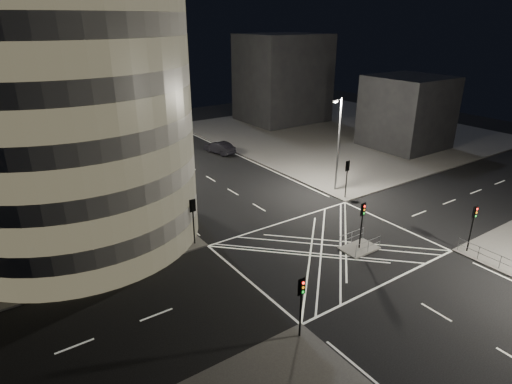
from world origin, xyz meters
TOP-DOWN VIEW (x-y plane):
  - ground at (0.00, 0.00)m, footprint 120.00×120.00m
  - sidewalk_far_right at (29.00, 27.00)m, footprint 42.00×42.00m
  - central_island at (2.00, -1.50)m, footprint 3.00×2.00m
  - building_right_far at (26.00, 40.00)m, footprint 14.00×12.00m
  - building_right_near at (30.00, 16.00)m, footprint 10.00×10.00m
  - building_far_end at (-4.00, 58.00)m, footprint 18.00×8.00m
  - tree_a at (-10.50, 9.00)m, footprint 4.19×4.19m
  - tree_b at (-10.50, 15.00)m, footprint 4.87×4.87m
  - tree_c at (-10.50, 21.00)m, footprint 4.10×4.10m
  - tree_d at (-10.50, 27.00)m, footprint 5.36×5.36m
  - tree_e at (-10.50, 33.00)m, footprint 4.27×4.27m
  - traffic_signal_fl at (-8.80, 6.80)m, footprint 0.55×0.22m
  - traffic_signal_nl at (-8.80, -6.80)m, footprint 0.55×0.22m
  - traffic_signal_fr at (8.80, 6.80)m, footprint 0.55×0.22m
  - traffic_signal_nr at (8.80, -6.80)m, footprint 0.55×0.22m
  - traffic_signal_island at (2.00, -1.50)m, footprint 0.55×0.22m
  - street_lamp_left_near at (-9.44, 12.00)m, footprint 1.25×0.25m
  - street_lamp_left_far at (-9.44, 30.00)m, footprint 1.25×0.25m
  - street_lamp_right_far at (9.44, 9.00)m, footprint 1.25×0.25m
  - railing_island_south at (2.00, -2.40)m, footprint 2.80×0.06m
  - railing_island_north at (2.00, -0.60)m, footprint 2.80×0.06m
  - sedan at (6.08, 28.44)m, footprint 2.64×5.27m

SIDE VIEW (x-z plane):
  - ground at x=0.00m, z-range 0.00..0.00m
  - sidewalk_far_right at x=29.00m, z-range 0.00..0.15m
  - central_island at x=2.00m, z-range 0.00..0.15m
  - railing_island_south at x=2.00m, z-range 0.15..1.25m
  - railing_island_north at x=2.00m, z-range 0.15..1.25m
  - sedan at x=6.08m, z-range 0.00..1.66m
  - traffic_signal_fl at x=-8.80m, z-range 0.91..4.91m
  - traffic_signal_nl at x=-8.80m, z-range 0.91..4.91m
  - traffic_signal_fr at x=8.80m, z-range 0.91..4.91m
  - traffic_signal_nr at x=8.80m, z-range 0.91..4.91m
  - traffic_signal_island at x=2.00m, z-range 0.91..4.91m
  - tree_c at x=-10.50m, z-range 1.04..7.55m
  - tree_e at x=-10.50m, z-range 1.02..7.68m
  - tree_a at x=-10.50m, z-range 1.20..8.15m
  - tree_d at x=-10.50m, z-range 0.97..8.77m
  - tree_b at x=-10.50m, z-range 1.16..8.80m
  - building_right_near at x=30.00m, z-range 0.15..10.15m
  - street_lamp_left_near at x=-9.44m, z-range 0.54..10.54m
  - street_lamp_left_far at x=-9.44m, z-range 0.54..10.54m
  - street_lamp_right_far at x=9.44m, z-range 0.54..10.54m
  - building_right_far at x=26.00m, z-range 0.15..15.15m
  - building_far_end at x=-4.00m, z-range 0.00..18.00m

